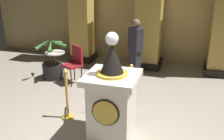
% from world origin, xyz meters
% --- Properties ---
extents(pedestal_clock, '(0.85, 0.85, 1.84)m').
position_xyz_m(pedestal_clock, '(0.05, 0.21, 0.71)').
color(pedestal_clock, silver).
rests_on(pedestal_clock, ground_plane).
extents(stanchion_near, '(0.24, 0.24, 1.00)m').
position_xyz_m(stanchion_near, '(0.14, 1.24, 0.35)').
color(stanchion_near, gold).
rests_on(stanchion_near, ground_plane).
extents(stanchion_far, '(0.24, 0.24, 1.00)m').
position_xyz_m(stanchion_far, '(-0.95, 0.56, 0.35)').
color(stanchion_far, gold).
rests_on(stanchion_far, ground_plane).
extents(velvet_rope, '(0.92, 0.91, 0.22)m').
position_xyz_m(velvet_rope, '(-0.41, 0.90, 0.79)').
color(velvet_rope, black).
extents(potted_palm_left, '(0.79, 0.79, 1.12)m').
position_xyz_m(potted_palm_left, '(-2.25, 2.35, 0.32)').
color(potted_palm_left, black).
rests_on(potted_palm_left, ground_plane).
extents(bystander_guest, '(0.42, 0.40, 1.60)m').
position_xyz_m(bystander_guest, '(-0.14, 2.91, 0.85)').
color(bystander_guest, '#26262D').
rests_on(bystander_guest, ground_plane).
extents(cafe_table, '(0.51, 0.51, 0.74)m').
position_xyz_m(cafe_table, '(-2.14, 2.33, 0.47)').
color(cafe_table, '#332D28').
rests_on(cafe_table, ground_plane).
extents(cafe_chair_red, '(0.55, 0.55, 0.96)m').
position_xyz_m(cafe_chair_red, '(-1.55, 2.25, 0.57)').
color(cafe_chair_red, black).
rests_on(cafe_chair_red, ground_plane).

